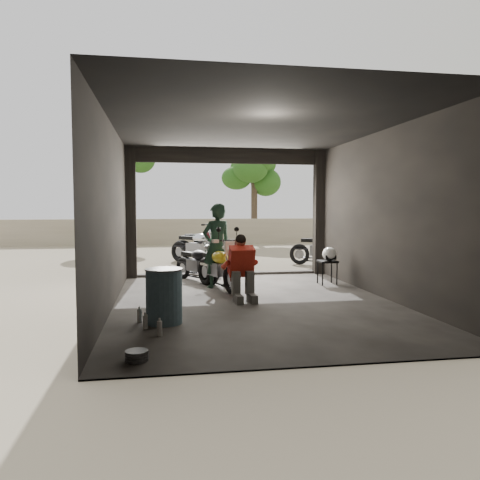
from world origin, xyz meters
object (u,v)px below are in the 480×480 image
object	(u,v)px
mechanic	(243,269)
oil_drum	(164,297)
main_bike	(218,264)
outside_bike_a	(197,244)
outside_bike_c	(322,246)
sign_post	(358,218)
rider	(217,246)
stool	(327,264)
left_bike	(196,260)
helmet	(329,254)
outside_bike_b	(206,241)

from	to	relation	value
mechanic	oil_drum	size ratio (longest dim) A/B	1.44
main_bike	outside_bike_a	world-z (taller)	outside_bike_a
outside_bike_c	sign_post	bearing A→B (deg)	-133.25
outside_bike_c	mechanic	xyz separation A→B (m)	(-3.24, -4.82, 0.00)
rider	stool	bearing A→B (deg)	156.78
outside_bike_a	left_bike	bearing A→B (deg)	-139.58
outside_bike_c	rider	world-z (taller)	rider
mechanic	helmet	distance (m)	2.68
outside_bike_b	sign_post	bearing A→B (deg)	-127.39
oil_drum	helmet	bearing A→B (deg)	39.05
main_bike	mechanic	xyz separation A→B (m)	(0.31, -1.31, 0.04)
stool	outside_bike_b	bearing A→B (deg)	113.27
rider	sign_post	world-z (taller)	sign_post
outside_bike_c	helmet	bearing A→B (deg)	-160.82
outside_bike_b	rider	xyz separation A→B (m)	(-0.25, -5.20, 0.27)
helmet	left_bike	bearing A→B (deg)	-179.57
outside_bike_a	outside_bike_b	bearing A→B (deg)	21.59
outside_bike_b	main_bike	bearing A→B (deg)	-174.83
left_bike	rider	distance (m)	1.05
outside_bike_c	helmet	distance (m)	3.48
left_bike	rider	xyz separation A→B (m)	(0.37, -0.90, 0.41)
sign_post	outside_bike_b	bearing A→B (deg)	130.48
rider	oil_drum	bearing A→B (deg)	46.21
main_bike	mechanic	size ratio (longest dim) A/B	1.40
outside_bike_c	sign_post	distance (m)	2.00
oil_drum	stool	bearing A→B (deg)	39.45
outside_bike_a	stool	bearing A→B (deg)	-104.84
outside_bike_b	helmet	world-z (taller)	outside_bike_b
mechanic	sign_post	bearing A→B (deg)	38.13
sign_post	outside_bike_a	bearing A→B (deg)	139.69
outside_bike_a	mechanic	xyz separation A→B (m)	(0.39, -5.93, -0.03)
mechanic	sign_post	distance (m)	4.77
rider	main_bike	bearing A→B (deg)	65.83
left_bike	main_bike	bearing A→B (deg)	-100.65
rider	helmet	xyz separation A→B (m)	(2.53, -0.02, -0.21)
left_bike	sign_post	world-z (taller)	sign_post
main_bike	stool	xyz separation A→B (m)	(2.49, 0.19, -0.08)
outside_bike_b	sign_post	size ratio (longest dim) A/B	0.87
oil_drum	sign_post	xyz separation A→B (m)	(5.02, 4.54, 1.04)
outside_bike_c	rider	xyz separation A→B (m)	(-3.54, -3.31, 0.32)
outside_bike_c	helmet	size ratio (longest dim) A/B	5.30
left_bike	outside_bike_b	distance (m)	4.35
stool	helmet	size ratio (longest dim) A/B	1.66
outside_bike_b	rider	size ratio (longest dim) A/B	1.05
main_bike	outside_bike_b	distance (m)	5.41
outside_bike_b	mechanic	xyz separation A→B (m)	(0.06, -6.71, -0.05)
outside_bike_a	mechanic	size ratio (longest dim) A/B	1.55
left_bike	stool	distance (m)	3.00
main_bike	outside_bike_c	distance (m)	4.99
helmet	sign_post	size ratio (longest dim) A/B	0.15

